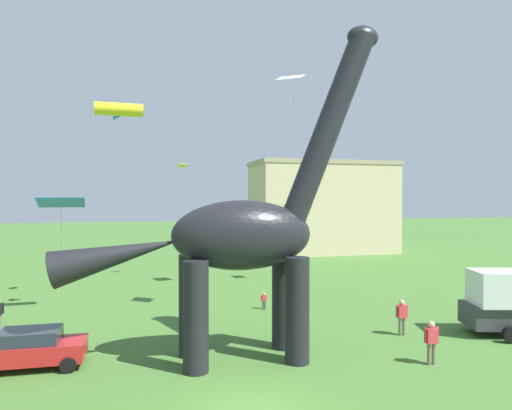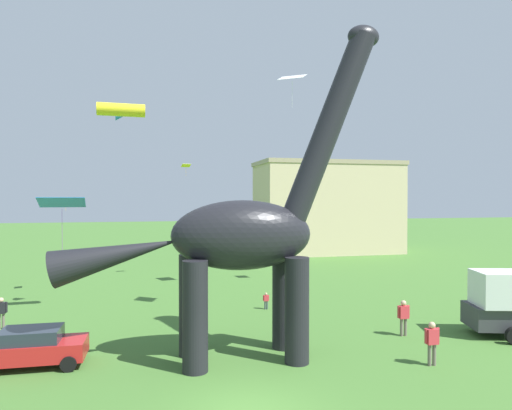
# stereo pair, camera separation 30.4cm
# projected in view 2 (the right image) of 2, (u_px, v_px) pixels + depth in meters

# --- Properties ---
(dinosaur_sculpture) EXTENTS (13.87, 2.94, 14.50)m
(dinosaur_sculpture) POSITION_uv_depth(u_px,v_px,m) (241.00, 235.00, 19.21)
(dinosaur_sculpture) COLOR black
(dinosaur_sculpture) RESTS_ON ground_plane
(parked_sedan_left) EXTENTS (4.24, 2.01, 1.55)m
(parked_sedan_left) POSITION_uv_depth(u_px,v_px,m) (31.00, 347.00, 18.37)
(parked_sedan_left) COLOR red
(parked_sedan_left) RESTS_ON ground_plane
(person_far_spectator) EXTENTS (0.38, 0.17, 1.02)m
(person_far_spectator) POSITION_uv_depth(u_px,v_px,m) (266.00, 299.00, 27.90)
(person_far_spectator) COLOR #2D3347
(person_far_spectator) RESTS_ON ground_plane
(person_strolling_adult) EXTENTS (0.61, 0.27, 1.63)m
(person_strolling_adult) POSITION_uv_depth(u_px,v_px,m) (1.00, 310.00, 23.71)
(person_strolling_adult) COLOR #6B6056
(person_strolling_adult) RESTS_ON ground_plane
(person_watching_child) EXTENTS (0.67, 0.29, 1.78)m
(person_watching_child) POSITION_uv_depth(u_px,v_px,m) (432.00, 339.00, 18.52)
(person_watching_child) COLOR #6B6056
(person_watching_child) RESTS_ON ground_plane
(person_near_flyer) EXTENTS (0.66, 0.29, 1.76)m
(person_near_flyer) POSITION_uv_depth(u_px,v_px,m) (403.00, 314.00, 22.51)
(person_near_flyer) COLOR #6B6056
(person_near_flyer) RESTS_ON ground_plane
(kite_drifting) EXTENTS (0.73, 0.88, 0.94)m
(kite_drifting) POSITION_uv_depth(u_px,v_px,m) (66.00, 199.00, 32.07)
(kite_drifting) COLOR #19B2B7
(kite_near_low) EXTENTS (1.79, 1.68, 1.90)m
(kite_near_low) POSITION_uv_depth(u_px,v_px,m) (292.00, 77.00, 25.34)
(kite_near_low) COLOR white
(kite_near_high) EXTENTS (0.85, 0.68, 1.00)m
(kite_near_high) POSITION_uv_depth(u_px,v_px,m) (186.00, 166.00, 38.60)
(kite_near_high) COLOR yellow
(kite_high_left) EXTENTS (2.57, 2.20, 0.74)m
(kite_high_left) POSITION_uv_depth(u_px,v_px,m) (121.00, 111.00, 25.18)
(kite_high_left) COLOR yellow
(kite_mid_right) EXTENTS (1.59, 1.82, 1.91)m
(kite_mid_right) POSITION_uv_depth(u_px,v_px,m) (207.00, 218.00, 36.26)
(kite_mid_right) COLOR #19B2B7
(kite_mid_center) EXTENTS (1.89, 1.45, 2.25)m
(kite_mid_center) POSITION_uv_depth(u_px,v_px,m) (62.00, 203.00, 18.38)
(kite_mid_center) COLOR #287AE5
(kite_high_right) EXTENTS (1.01, 1.30, 0.41)m
(kite_high_right) POSITION_uv_depth(u_px,v_px,m) (293.00, 207.00, 37.03)
(kite_high_right) COLOR orange
(background_building_block) EXTENTS (17.45, 8.80, 11.27)m
(background_building_block) POSITION_uv_depth(u_px,v_px,m) (327.00, 207.00, 57.08)
(background_building_block) COLOR #CCB78E
(background_building_block) RESTS_ON ground_plane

